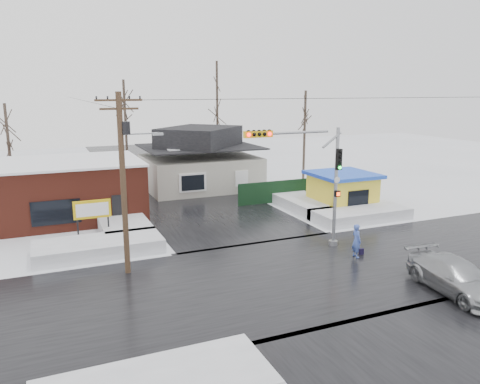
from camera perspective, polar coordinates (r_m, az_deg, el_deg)
name	(u,v)px	position (r m, az deg, el deg)	size (l,w,h in m)	color
ground	(300,273)	(24.17, 7.36, -9.80)	(120.00, 120.00, 0.00)	white
road_ns	(300,273)	(24.17, 7.36, -9.78)	(10.00, 120.00, 0.02)	black
road_ew	(300,273)	(24.17, 7.36, -9.78)	(120.00, 10.00, 0.02)	black
snowbank_nw	(99,247)	(27.73, -16.83, -6.42)	(7.00, 3.00, 0.80)	white
snowbank_ne	(360,214)	(34.40, 14.46, -2.64)	(7.00, 3.00, 0.80)	white
snowbank_nside_w	(121,221)	(32.71, -14.36, -3.41)	(3.00, 8.00, 0.80)	white
snowbank_nside_e	(300,202)	(37.31, 7.36, -1.18)	(3.00, 8.00, 0.80)	white
traffic_signal	(313,172)	(26.59, 8.93, 2.39)	(6.05, 0.68, 7.00)	gray
utility_pole	(124,173)	(23.33, -13.94, 2.22)	(3.15, 0.44, 9.00)	#382619
brick_building	(53,190)	(35.90, -21.82, 0.23)	(12.20, 8.20, 4.12)	maroon
marquee_sign	(92,211)	(29.69, -17.56, -2.17)	(2.20, 0.21, 2.55)	black
house	(200,160)	(43.85, -4.90, 3.86)	(10.40, 8.40, 5.76)	beige
kiosk	(342,191)	(36.78, 12.35, 0.14)	(4.60, 4.60, 2.88)	yellow
fence	(283,191)	(38.66, 5.24, 0.11)	(8.00, 0.12, 1.80)	black
tree_far_left	(124,102)	(45.85, -13.91, 10.62)	(3.00, 3.00, 10.00)	#332821
tree_far_mid	(217,85)	(50.36, -2.83, 12.89)	(3.00, 3.00, 12.00)	#332821
tree_far_right	(305,110)	(45.76, 7.95, 9.86)	(3.00, 3.00, 9.00)	#332821
tree_far_west	(6,123)	(43.37, -26.59, 7.49)	(3.00, 3.00, 8.00)	#332821
pedestrian	(356,241)	(26.61, 14.01, -5.82)	(0.69, 0.45, 1.88)	#4662C4
car	(456,277)	(23.71, 24.81, -9.37)	(2.13, 5.23, 1.52)	#9FA2A6
shopping_bag	(361,252)	(27.29, 14.57, -7.09)	(0.28, 0.12, 0.35)	black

